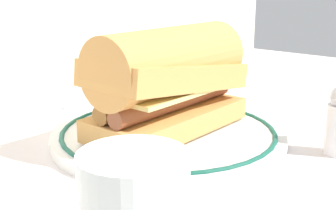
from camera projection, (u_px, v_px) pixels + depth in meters
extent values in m
plane|color=silver|center=(156.00, 145.00, 0.54)|extent=(1.50, 1.50, 0.00)
cylinder|color=white|center=(168.00, 135.00, 0.56)|extent=(0.29, 0.29, 0.01)
torus|color=#195947|center=(168.00, 131.00, 0.56)|extent=(0.26, 0.26, 0.01)
cube|color=tan|center=(168.00, 118.00, 0.55)|extent=(0.21, 0.10, 0.03)
cylinder|color=brown|center=(176.00, 101.00, 0.54)|extent=(0.20, 0.02, 0.02)
cylinder|color=#925D2B|center=(161.00, 98.00, 0.55)|extent=(0.20, 0.02, 0.02)
cube|color=#EAD67A|center=(168.00, 88.00, 0.54)|extent=(0.17, 0.09, 0.01)
cube|color=#DF9D52|center=(168.00, 74.00, 0.54)|extent=(0.21, 0.10, 0.05)
cylinder|color=tan|center=(168.00, 62.00, 0.53)|extent=(0.21, 0.08, 0.08)
cube|color=silver|center=(89.00, 103.00, 0.72)|extent=(0.09, 0.03, 0.01)
cube|color=black|center=(126.00, 93.00, 0.76)|extent=(0.06, 0.03, 0.01)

